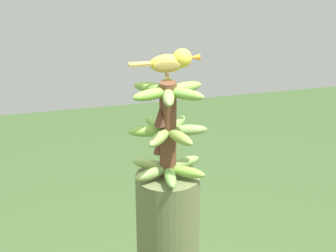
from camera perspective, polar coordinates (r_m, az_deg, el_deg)
name	(u,v)px	position (r m, az deg, el deg)	size (l,w,h in m)	color
banana_bunch	(168,131)	(1.79, -0.04, -0.47)	(0.26, 0.25, 0.32)	brown
perched_bird	(172,62)	(1.75, 0.41, 6.46)	(0.07, 0.22, 0.09)	#C68933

